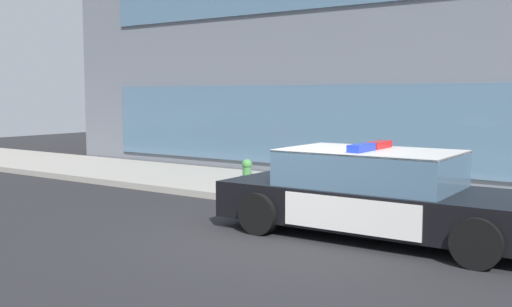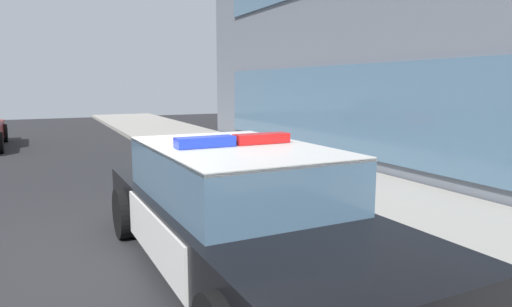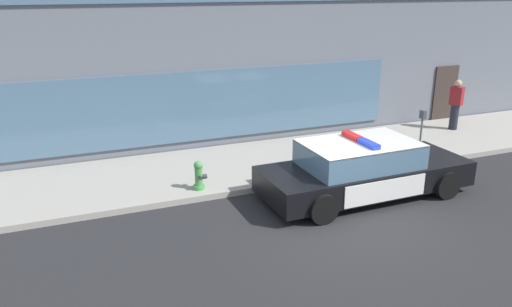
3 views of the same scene
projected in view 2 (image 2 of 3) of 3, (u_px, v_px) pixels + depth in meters
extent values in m
plane|color=#262628|center=(121.00, 246.00, 5.76)|extent=(48.00, 48.00, 0.00)
cube|color=#A39E93|center=(366.00, 204.00, 7.46)|extent=(48.00, 3.55, 0.15)
cube|color=slate|center=(364.00, 111.00, 10.10)|extent=(14.58, 0.08, 2.10)
cube|color=black|center=(242.00, 227.00, 4.93)|extent=(5.19, 1.98, 0.60)
cube|color=silver|center=(334.00, 267.00, 3.45)|extent=(1.78, 1.89, 0.05)
cube|color=silver|center=(189.00, 181.00, 6.49)|extent=(1.48, 1.88, 0.05)
cube|color=silver|center=(310.00, 213.00, 5.45)|extent=(2.17, 0.07, 0.51)
cube|color=silver|center=(153.00, 238.00, 4.59)|extent=(2.17, 0.07, 0.51)
cube|color=yellow|center=(312.00, 213.00, 5.45)|extent=(0.22, 0.02, 0.26)
cube|color=slate|center=(234.00, 173.00, 5.02)|extent=(2.71, 1.75, 0.60)
cube|color=silver|center=(234.00, 147.00, 4.98)|extent=(2.71, 1.75, 0.04)
cube|color=red|center=(261.00, 138.00, 5.12)|extent=(0.21, 0.65, 0.11)
cube|color=blue|center=(205.00, 142.00, 4.81)|extent=(0.21, 0.65, 0.11)
cylinder|color=black|center=(426.00, 285.00, 3.87)|extent=(0.68, 0.23, 0.68)
cylinder|color=black|center=(251.00, 197.00, 6.88)|extent=(0.68, 0.23, 0.68)
cylinder|color=black|center=(125.00, 213.00, 6.03)|extent=(0.68, 0.23, 0.68)
cylinder|color=#4C994C|center=(235.00, 178.00, 8.95)|extent=(0.28, 0.28, 0.10)
cylinder|color=#4C994C|center=(235.00, 164.00, 8.91)|extent=(0.19, 0.19, 0.45)
sphere|color=#4C994C|center=(235.00, 150.00, 8.87)|extent=(0.22, 0.22, 0.22)
cylinder|color=#333338|center=(235.00, 146.00, 8.85)|extent=(0.06, 0.06, 0.05)
cylinder|color=#333338|center=(228.00, 164.00, 8.84)|extent=(0.09, 0.10, 0.09)
cylinder|color=#333338|center=(242.00, 163.00, 8.97)|extent=(0.09, 0.10, 0.09)
cylinder|color=#333338|center=(238.00, 167.00, 8.78)|extent=(0.10, 0.12, 0.12)
cylinder|color=black|center=(4.00, 133.00, 16.06)|extent=(0.64, 0.21, 0.64)
cylinder|color=black|center=(0.00, 143.00, 13.42)|extent=(0.64, 0.21, 0.64)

